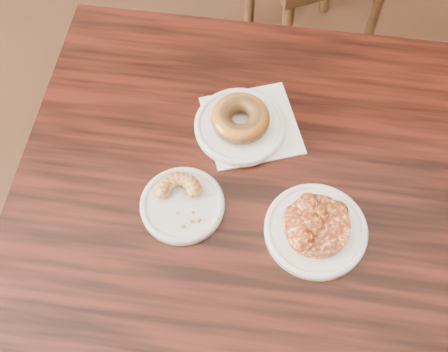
{
  "coord_description": "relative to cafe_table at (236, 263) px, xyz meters",
  "views": [
    {
      "loc": [
        0.06,
        -0.22,
        1.65
      ],
      "look_at": [
        0.09,
        0.25,
        0.8
      ],
      "focal_mm": 45.0,
      "sensor_mm": 36.0,
      "label": 1
    }
  ],
  "objects": [
    {
      "name": "plate_cruller",
      "position": [
        -0.1,
        -0.02,
        0.38
      ],
      "size": [
        0.15,
        0.15,
        0.01
      ],
      "primitive_type": "cylinder",
      "color": "silver",
      "rests_on": "cafe_table"
    },
    {
      "name": "plate_donut",
      "position": [
        0.01,
        0.13,
        0.39
      ],
      "size": [
        0.17,
        0.17,
        0.01
      ],
      "primitive_type": "cylinder",
      "color": "white",
      "rests_on": "napkin"
    },
    {
      "name": "room_walls",
      "position": [
        -0.12,
        -0.25,
        1.02
      ],
      "size": [
        5.02,
        5.02,
        2.8
      ],
      "color": "tan",
      "rests_on": "floor"
    },
    {
      "name": "plate_fritter",
      "position": [
        0.12,
        -0.09,
        0.38
      ],
      "size": [
        0.18,
        0.18,
        0.01
      ],
      "primitive_type": "cylinder",
      "color": "white",
      "rests_on": "cafe_table"
    },
    {
      "name": "napkin",
      "position": [
        0.04,
        0.14,
        0.38
      ],
      "size": [
        0.2,
        0.2,
        0.0
      ],
      "primitive_type": "cube",
      "rotation": [
        0.0,
        0.0,
        0.16
      ],
      "color": "white",
      "rests_on": "cafe_table"
    },
    {
      "name": "apple_fritter",
      "position": [
        0.12,
        -0.09,
        0.41
      ],
      "size": [
        0.15,
        0.15,
        0.04
      ],
      "primitive_type": null,
      "color": "#401206",
      "rests_on": "plate_fritter"
    },
    {
      "name": "cafe_table",
      "position": [
        0.0,
        0.0,
        0.0
      ],
      "size": [
        0.98,
        0.98,
        0.75
      ],
      "primitive_type": "cube",
      "rotation": [
        0.0,
        0.0,
        -0.21
      ],
      "color": "black",
      "rests_on": "floor"
    },
    {
      "name": "glazed_donut",
      "position": [
        0.01,
        0.13,
        0.41
      ],
      "size": [
        0.11,
        0.11,
        0.04
      ],
      "primitive_type": "torus",
      "color": "brown",
      "rests_on": "plate_donut"
    },
    {
      "name": "cruller_fragment",
      "position": [
        -0.1,
        -0.02,
        0.4
      ],
      "size": [
        0.1,
        0.1,
        0.03
      ],
      "primitive_type": null,
      "color": "brown",
      "rests_on": "plate_cruller"
    }
  ]
}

